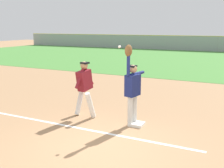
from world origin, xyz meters
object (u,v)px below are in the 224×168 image
at_px(runner, 85,85).
at_px(parked_car_blue, 174,43).
at_px(fielder, 132,86).
at_px(parked_car_silver, 218,44).
at_px(first_base, 137,124).
at_px(baseball, 119,47).

distance_m(runner, parked_car_blue, 28.61).
distance_m(fielder, parked_car_silver, 28.51).
xyz_separation_m(first_base, runner, (-1.73, 0.04, 0.96)).
height_order(runner, baseball, baseball).
xyz_separation_m(baseball, parked_car_silver, (0.02, 28.76, -1.54)).
bearing_deg(first_base, parked_car_blue, 101.49).
relative_size(fielder, parked_car_blue, 0.51).
bearing_deg(runner, parked_car_blue, 105.86).
relative_size(baseball, parked_car_silver, 0.02).
bearing_deg(parked_car_silver, runner, -92.26).
bearing_deg(parked_car_silver, first_base, -88.78).
relative_size(fielder, runner, 1.33).
height_order(runner, parked_car_silver, runner).
distance_m(fielder, runner, 1.58).
height_order(fielder, runner, fielder).
relative_size(first_base, baseball, 5.14).
bearing_deg(baseball, parked_car_blue, 100.55).
xyz_separation_m(first_base, parked_car_blue, (-5.76, 28.36, 0.63)).
relative_size(first_base, fielder, 0.17).
bearing_deg(parked_car_blue, fielder, -75.50).
xyz_separation_m(fielder, baseball, (-0.28, -0.25, 1.10)).
distance_m(first_base, baseball, 2.24).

